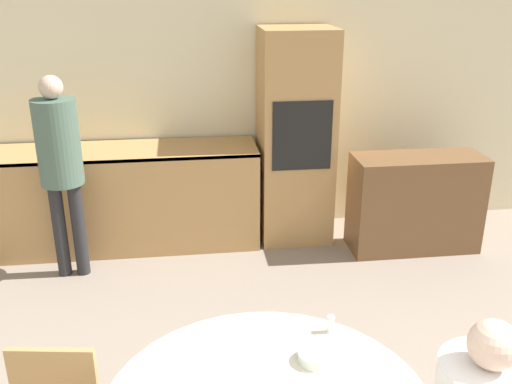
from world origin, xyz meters
The scene contains 7 objects.
wall_back centered at (0.00, 4.70, 1.30)m, with size 6.37×0.05×2.60m.
kitchen_counter centered at (-1.09, 4.36, 0.47)m, with size 2.49×0.60×0.91m.
oven_unit centered at (0.52, 4.36, 0.96)m, with size 0.64×0.59×1.92m.
sideboard centered at (1.53, 3.97, 0.43)m, with size 1.13×0.45×0.87m.
person_standing centered at (-1.43, 3.85, 1.02)m, with size 0.33×0.33×1.65m.
bowl_centre centered at (0.05, 1.50, 0.79)m, with size 0.15×0.15×0.05m.
salt_shaker centered at (0.17, 1.71, 0.81)m, with size 0.03×0.03×0.09m.
Camera 1 is at (-0.47, -0.50, 2.36)m, focal length 40.00 mm.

